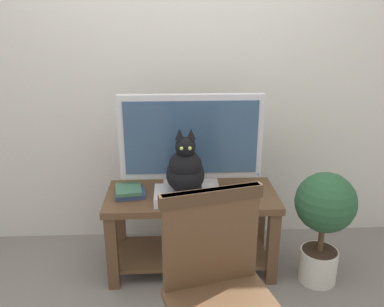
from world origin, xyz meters
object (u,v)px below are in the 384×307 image
at_px(tv_stand, 192,218).
at_px(tv, 191,141).
at_px(cat, 186,170).
at_px(potted_plant, 324,216).
at_px(media_box, 185,195).
at_px(wooden_chair, 220,285).
at_px(book_stack, 130,192).

bearing_deg(tv_stand, tv, 89.98).
bearing_deg(cat, tv_stand, 68.89).
height_order(tv_stand, potted_plant, potted_plant).
bearing_deg(media_box, tv, 75.47).
bearing_deg(tv_stand, wooden_chair, -85.25).
xyz_separation_m(tv_stand, cat, (-0.04, -0.11, 0.40)).
bearing_deg(cat, book_stack, 164.27).
height_order(book_stack, potted_plant, potted_plant).
relative_size(tv, cat, 2.20).
relative_size(tv, media_box, 2.36).
bearing_deg(wooden_chair, media_box, 98.16).
relative_size(tv_stand, tv, 1.21).
distance_m(tv_stand, book_stack, 0.45).
xyz_separation_m(tv, book_stack, (-0.40, -0.08, -0.31)).
xyz_separation_m(tv_stand, potted_plant, (0.82, -0.19, 0.10)).
bearing_deg(tv, book_stack, -168.35).
relative_size(tv, wooden_chair, 0.96).
distance_m(cat, wooden_chair, 0.87).
bearing_deg(tv_stand, book_stack, -178.86).
bearing_deg(potted_plant, tv, 162.02).
height_order(wooden_chair, potted_plant, wooden_chair).
height_order(wooden_chair, book_stack, wooden_chair).
distance_m(media_box, book_stack, 0.37).
relative_size(cat, potted_plant, 0.56).
distance_m(tv, potted_plant, 0.96).
distance_m(tv_stand, potted_plant, 0.85).
xyz_separation_m(cat, wooden_chair, (0.12, -0.83, -0.21)).
xyz_separation_m(tv, cat, (-0.04, -0.18, -0.13)).
bearing_deg(media_box, potted_plant, -6.50).
relative_size(tv_stand, potted_plant, 1.47).
distance_m(tv_stand, cat, 0.41).
bearing_deg(potted_plant, tv_stand, 166.87).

